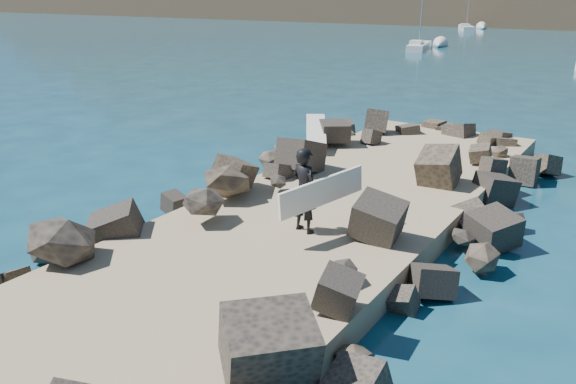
% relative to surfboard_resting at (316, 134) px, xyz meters
% --- Properties ---
extents(ground, '(800.00, 800.00, 0.00)m').
position_rel_surfboard_resting_xyz_m(ground, '(3.28, -5.66, -1.04)').
color(ground, '#0F384C').
rests_on(ground, ground).
extents(jetty, '(6.00, 26.00, 0.60)m').
position_rel_surfboard_resting_xyz_m(jetty, '(3.28, -7.66, -0.74)').
color(jetty, '#8C7759').
rests_on(jetty, ground).
extents(riprap_left, '(2.60, 22.00, 1.00)m').
position_rel_surfboard_resting_xyz_m(riprap_left, '(0.38, -7.16, -0.54)').
color(riprap_left, '#272421').
rests_on(riprap_left, ground).
extents(riprap_right, '(2.60, 22.00, 1.00)m').
position_rel_surfboard_resting_xyz_m(riprap_right, '(6.18, -7.16, -0.54)').
color(riprap_right, black).
rests_on(riprap_right, ground).
extents(surfboard_resting, '(1.99, 2.61, 0.09)m').
position_rel_surfboard_resting_xyz_m(surfboard_resting, '(0.00, 0.00, 0.00)').
color(surfboard_resting, silver).
rests_on(surfboard_resting, riprap_left).
extents(surfer_with_board, '(1.24, 2.34, 1.96)m').
position_rel_surfboard_resting_xyz_m(surfer_with_board, '(3.71, -6.55, 0.54)').
color(surfer_with_board, black).
rests_on(surfer_with_board, jetty).
extents(sailboat_a, '(3.42, 7.76, 9.08)m').
position_rel_surfboard_resting_xyz_m(sailboat_a, '(-12.74, 42.32, -0.70)').
color(sailboat_a, silver).
rests_on(sailboat_a, ground).
extents(sailboat_e, '(4.75, 7.95, 9.45)m').
position_rel_surfboard_resting_xyz_m(sailboat_e, '(-18.75, 78.27, -0.70)').
color(sailboat_e, silver).
rests_on(sailboat_e, ground).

